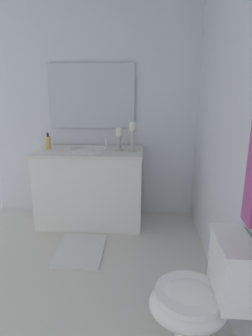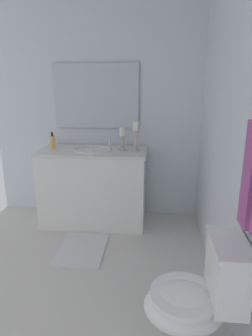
% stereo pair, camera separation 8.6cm
% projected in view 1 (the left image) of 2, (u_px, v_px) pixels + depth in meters
% --- Properties ---
extents(floor, '(2.96, 2.43, 0.02)m').
position_uv_depth(floor, '(66.00, 289.00, 2.31)').
color(floor, beige).
rests_on(floor, ground).
extents(wall_back, '(2.96, 0.04, 2.45)m').
position_uv_depth(wall_back, '(240.00, 135.00, 1.90)').
color(wall_back, silver).
rests_on(wall_back, ground).
extents(wall_left, '(0.04, 2.43, 2.45)m').
position_uv_depth(wall_left, '(92.00, 112.00, 3.39)').
color(wall_left, silver).
rests_on(wall_left, ground).
extents(vanity_cabinet, '(0.58, 1.18, 0.85)m').
position_uv_depth(vanity_cabinet, '(90.00, 187.00, 3.30)').
color(vanity_cabinet, white).
rests_on(vanity_cabinet, ground).
extents(sink_basin, '(0.40, 0.40, 0.24)m').
position_uv_depth(sink_basin, '(89.00, 154.00, 3.20)').
color(sink_basin, white).
rests_on(sink_basin, vanity_cabinet).
extents(mirror, '(0.02, 0.96, 0.71)m').
position_uv_depth(mirror, '(92.00, 96.00, 3.30)').
color(mirror, silver).
extents(candle_holder_tall, '(0.09, 0.09, 0.31)m').
position_uv_depth(candle_holder_tall, '(132.00, 136.00, 3.08)').
color(candle_holder_tall, '#B7B2A5').
rests_on(candle_holder_tall, vanity_cabinet).
extents(candle_holder_short, '(0.09, 0.09, 0.25)m').
position_uv_depth(candle_holder_short, '(119.00, 139.00, 3.15)').
color(candle_holder_short, '#B7B2A5').
rests_on(candle_holder_short, vanity_cabinet).
extents(soap_bottle, '(0.06, 0.06, 0.18)m').
position_uv_depth(soap_bottle, '(48.00, 142.00, 3.23)').
color(soap_bottle, '#E5B259').
rests_on(soap_bottle, vanity_cabinet).
extents(toilet, '(0.39, 0.54, 0.75)m').
position_uv_depth(toilet, '(201.00, 299.00, 1.68)').
color(toilet, white).
rests_on(toilet, ground).
extents(bath_mat, '(0.60, 0.44, 0.02)m').
position_uv_depth(bath_mat, '(80.00, 250.00, 2.82)').
color(bath_mat, silver).
rests_on(bath_mat, ground).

